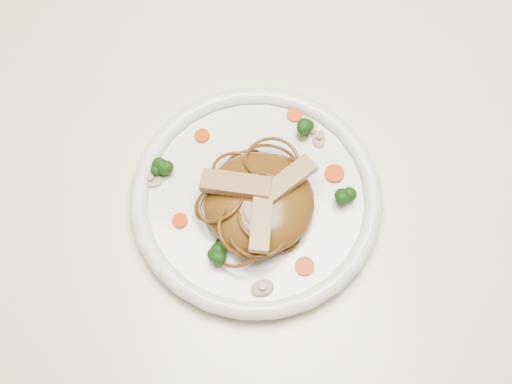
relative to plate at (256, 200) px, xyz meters
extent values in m
plane|color=brown|center=(0.06, 0.10, -0.76)|extent=(4.00, 4.00, 0.00)
cube|color=beige|center=(0.06, 0.10, -0.03)|extent=(1.20, 0.80, 0.04)
cylinder|color=white|center=(0.00, 0.00, 0.00)|extent=(0.29, 0.29, 0.02)
ellipsoid|color=#5D3911|center=(0.00, -0.01, 0.03)|extent=(0.15, 0.15, 0.04)
cube|color=tan|center=(0.03, 0.00, 0.05)|extent=(0.07, 0.05, 0.01)
cube|color=tan|center=(-0.02, 0.00, 0.05)|extent=(0.08, 0.05, 0.01)
cube|color=tan|center=(0.00, -0.05, 0.05)|extent=(0.03, 0.07, 0.01)
cylinder|color=red|center=(0.06, 0.10, 0.01)|extent=(0.02, 0.02, 0.00)
cylinder|color=red|center=(-0.09, -0.02, 0.01)|extent=(0.02, 0.02, 0.00)
cylinder|color=red|center=(0.09, 0.01, 0.01)|extent=(0.03, 0.03, 0.00)
cylinder|color=red|center=(-0.05, 0.09, 0.01)|extent=(0.02, 0.02, 0.00)
cylinder|color=red|center=(0.04, -0.09, 0.01)|extent=(0.02, 0.02, 0.00)
cylinder|color=tan|center=(-0.01, -0.11, 0.01)|extent=(0.03, 0.03, 0.01)
cylinder|color=tan|center=(0.08, 0.06, 0.01)|extent=(0.03, 0.03, 0.01)
cylinder|color=tan|center=(-0.11, 0.04, 0.01)|extent=(0.03, 0.03, 0.01)
cylinder|color=tan|center=(0.07, 0.08, 0.01)|extent=(0.03, 0.03, 0.01)
camera|label=1|loc=(-0.05, -0.30, 0.70)|focal=47.86mm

